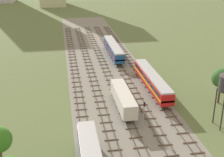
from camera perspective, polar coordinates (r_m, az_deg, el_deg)
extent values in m
plane|color=#5B6B3D|center=(77.35, -0.40, -0.17)|extent=(480.00, 480.00, 0.00)
cube|color=gray|center=(77.35, -0.40, -0.17)|extent=(21.00, 176.00, 0.01)
cube|color=#47382D|center=(77.36, -7.27, -0.18)|extent=(0.07, 126.00, 0.15)
cube|color=#47382D|center=(77.42, -6.22, -0.12)|extent=(0.07, 126.00, 0.15)
cube|color=brown|center=(49.59, -4.49, -13.71)|extent=(2.40, 0.22, 0.14)
cube|color=brown|center=(52.07, -4.81, -11.82)|extent=(2.40, 0.22, 0.14)
cube|color=brown|center=(54.59, -5.11, -10.10)|extent=(2.40, 0.22, 0.14)
cube|color=brown|center=(57.16, -5.37, -8.54)|extent=(2.40, 0.22, 0.14)
cube|color=brown|center=(59.78, -5.61, -7.11)|extent=(2.40, 0.22, 0.14)
cube|color=brown|center=(62.42, -5.82, -5.81)|extent=(2.40, 0.22, 0.14)
cube|color=brown|center=(65.10, -6.02, -4.61)|extent=(2.40, 0.22, 0.14)
cube|color=brown|center=(67.81, -6.21, -3.50)|extent=(2.40, 0.22, 0.14)
cube|color=brown|center=(70.53, -6.37, -2.48)|extent=(2.40, 0.22, 0.14)
cube|color=brown|center=(73.28, -6.53, -1.54)|extent=(2.40, 0.22, 0.14)
cube|color=brown|center=(76.05, -6.67, -0.66)|extent=(2.40, 0.22, 0.14)
cube|color=brown|center=(78.84, -6.81, 0.15)|extent=(2.40, 0.22, 0.14)
cube|color=brown|center=(81.64, -6.93, 0.91)|extent=(2.40, 0.22, 0.14)
cube|color=brown|center=(84.45, -7.05, 1.62)|extent=(2.40, 0.22, 0.14)
cube|color=brown|center=(87.28, -7.16, 2.28)|extent=(2.40, 0.22, 0.14)
cube|color=brown|center=(90.12, -7.26, 2.90)|extent=(2.40, 0.22, 0.14)
cube|color=brown|center=(92.96, -7.35, 3.48)|extent=(2.40, 0.22, 0.14)
cube|color=brown|center=(95.82, -7.44, 4.03)|extent=(2.40, 0.22, 0.14)
cube|color=brown|center=(98.69, -7.53, 4.54)|extent=(2.40, 0.22, 0.14)
cube|color=brown|center=(101.56, -7.61, 5.03)|extent=(2.40, 0.22, 0.14)
cube|color=brown|center=(104.44, -7.68, 5.49)|extent=(2.40, 0.22, 0.14)
cube|color=brown|center=(107.33, -7.76, 5.93)|extent=(2.40, 0.22, 0.14)
cube|color=brown|center=(110.22, -7.83, 6.34)|extent=(2.40, 0.22, 0.14)
cube|color=brown|center=(113.12, -7.89, 6.73)|extent=(2.40, 0.22, 0.14)
cube|color=brown|center=(116.03, -7.95, 7.10)|extent=(2.40, 0.22, 0.14)
cube|color=brown|center=(118.93, -8.01, 7.45)|extent=(2.40, 0.22, 0.14)
cube|color=brown|center=(121.85, -8.07, 7.79)|extent=(2.40, 0.22, 0.14)
cube|color=brown|center=(124.76, -8.12, 8.11)|extent=(2.40, 0.22, 0.14)
cube|color=brown|center=(127.69, -8.17, 8.42)|extent=(2.40, 0.22, 0.14)
cube|color=brown|center=(130.61, -8.22, 8.71)|extent=(2.40, 0.22, 0.14)
cube|color=brown|center=(133.54, -8.27, 8.99)|extent=(2.40, 0.22, 0.14)
cube|color=brown|center=(136.47, -8.31, 9.26)|extent=(2.40, 0.22, 0.14)
cube|color=#47382D|center=(77.61, -4.14, 0.01)|extent=(0.07, 126.00, 0.15)
cube|color=#47382D|center=(77.75, -3.09, 0.08)|extent=(0.07, 126.00, 0.15)
cube|color=brown|center=(50.04, 0.49, -13.27)|extent=(2.40, 0.22, 0.14)
cube|color=brown|center=(52.49, -0.10, -11.43)|extent=(2.40, 0.22, 0.14)
cube|color=brown|center=(55.00, -0.63, -9.75)|extent=(2.40, 0.22, 0.14)
cube|color=brown|center=(57.55, -1.11, -8.22)|extent=(2.40, 0.22, 0.14)
cube|color=brown|center=(60.15, -1.54, -6.82)|extent=(2.40, 0.22, 0.14)
cube|color=brown|center=(62.78, -1.94, -5.53)|extent=(2.40, 0.22, 0.14)
cube|color=brown|center=(65.44, -2.30, -4.35)|extent=(2.40, 0.22, 0.14)
cube|color=brown|center=(68.13, -2.63, -3.26)|extent=(2.40, 0.22, 0.14)
cube|color=brown|center=(70.85, -2.94, -2.26)|extent=(2.40, 0.22, 0.14)
cube|color=brown|center=(73.59, -3.23, -1.33)|extent=(2.40, 0.22, 0.14)
cube|color=brown|center=(76.34, -3.49, -0.46)|extent=(2.40, 0.22, 0.14)
cube|color=brown|center=(79.12, -3.73, 0.34)|extent=(2.40, 0.22, 0.14)
cube|color=brown|center=(81.91, -3.96, 1.09)|extent=(2.40, 0.22, 0.14)
cube|color=brown|center=(84.71, -4.18, 1.79)|extent=(2.40, 0.22, 0.14)
cube|color=brown|center=(87.53, -4.38, 2.44)|extent=(2.40, 0.22, 0.14)
cube|color=brown|center=(90.36, -4.56, 3.06)|extent=(2.40, 0.22, 0.14)
cube|color=brown|center=(93.20, -4.74, 3.63)|extent=(2.40, 0.22, 0.14)
cube|color=brown|center=(96.05, -4.91, 4.18)|extent=(2.40, 0.22, 0.14)
cube|color=brown|center=(98.91, -5.06, 4.69)|extent=(2.40, 0.22, 0.14)
cube|color=brown|center=(101.78, -5.21, 5.17)|extent=(2.40, 0.22, 0.14)
cube|color=brown|center=(104.65, -5.35, 5.62)|extent=(2.40, 0.22, 0.14)
cube|color=brown|center=(107.54, -5.48, 6.06)|extent=(2.40, 0.22, 0.14)
cube|color=brown|center=(110.42, -5.61, 6.46)|extent=(2.40, 0.22, 0.14)
cube|color=brown|center=(113.32, -5.73, 6.85)|extent=(2.40, 0.22, 0.14)
cube|color=brown|center=(116.22, -5.84, 7.22)|extent=(2.40, 0.22, 0.14)
cube|color=brown|center=(119.12, -5.95, 7.57)|extent=(2.40, 0.22, 0.14)
cube|color=brown|center=(122.03, -6.06, 7.90)|extent=(2.40, 0.22, 0.14)
cube|color=brown|center=(124.94, -6.16, 8.22)|extent=(2.40, 0.22, 0.14)
cube|color=brown|center=(127.86, -6.25, 8.53)|extent=(2.40, 0.22, 0.14)
cube|color=brown|center=(130.78, -6.34, 8.82)|extent=(2.40, 0.22, 0.14)
cube|color=brown|center=(133.70, -6.43, 9.09)|extent=(2.40, 0.22, 0.14)
cube|color=brown|center=(136.63, -6.51, 9.36)|extent=(2.40, 0.22, 0.14)
cube|color=#47382D|center=(78.09, -1.04, 0.21)|extent=(0.07, 126.00, 0.15)
cube|color=#47382D|center=(78.30, 0.00, 0.27)|extent=(0.07, 126.00, 0.15)
cube|color=brown|center=(50.84, 5.34, -12.75)|extent=(2.40, 0.22, 0.14)
cube|color=brown|center=(53.25, 4.50, -10.97)|extent=(2.40, 0.22, 0.14)
cube|color=brown|center=(55.73, 3.75, -9.34)|extent=(2.40, 0.22, 0.14)
cube|color=brown|center=(58.25, 3.07, -7.86)|extent=(2.40, 0.22, 0.14)
cube|color=brown|center=(60.81, 2.45, -6.49)|extent=(2.40, 0.22, 0.14)
cube|color=brown|center=(63.42, 1.88, -5.24)|extent=(2.40, 0.22, 0.14)
cube|color=brown|center=(66.05, 1.37, -4.08)|extent=(2.40, 0.22, 0.14)
cube|color=brown|center=(68.72, 0.89, -3.01)|extent=(2.40, 0.22, 0.14)
cube|color=brown|center=(71.41, 0.45, -2.03)|extent=(2.40, 0.22, 0.14)
cube|color=brown|center=(74.13, 0.04, -1.11)|extent=(2.40, 0.22, 0.14)
cube|color=brown|center=(76.87, -0.34, -0.26)|extent=(2.40, 0.22, 0.14)
cube|color=brown|center=(79.63, -0.69, 0.53)|extent=(2.40, 0.22, 0.14)
cube|color=brown|center=(82.40, -1.02, 1.27)|extent=(2.40, 0.22, 0.14)
cube|color=brown|center=(85.19, -1.33, 1.96)|extent=(2.40, 0.22, 0.14)
cube|color=brown|center=(87.99, -1.62, 2.60)|extent=(2.40, 0.22, 0.14)
cube|color=brown|center=(90.81, -1.89, 3.21)|extent=(2.40, 0.22, 0.14)
cube|color=brown|center=(93.63, -2.14, 3.78)|extent=(2.40, 0.22, 0.14)
cube|color=brown|center=(96.47, -2.38, 4.32)|extent=(2.40, 0.22, 0.14)
cube|color=brown|center=(99.32, -2.61, 4.82)|extent=(2.40, 0.22, 0.14)
cube|color=brown|center=(102.17, -2.83, 5.30)|extent=(2.40, 0.22, 0.14)
cube|color=brown|center=(105.04, -3.03, 5.75)|extent=(2.40, 0.22, 0.14)
cube|color=brown|center=(107.91, -3.22, 6.18)|extent=(2.40, 0.22, 0.14)
cube|color=brown|center=(110.79, -3.40, 6.58)|extent=(2.40, 0.22, 0.14)
cube|color=brown|center=(113.67, -3.58, 6.96)|extent=(2.40, 0.22, 0.14)
cube|color=brown|center=(116.56, -3.74, 7.33)|extent=(2.40, 0.22, 0.14)
cube|color=brown|center=(119.46, -3.90, 7.68)|extent=(2.40, 0.22, 0.14)
cube|color=brown|center=(122.36, -4.05, 8.01)|extent=(2.40, 0.22, 0.14)
cube|color=brown|center=(125.26, -4.20, 8.32)|extent=(2.40, 0.22, 0.14)
cube|color=brown|center=(128.17, -4.33, 8.62)|extent=(2.40, 0.22, 0.14)
cube|color=brown|center=(131.09, -4.47, 8.91)|extent=(2.40, 0.22, 0.14)
cube|color=brown|center=(134.01, -4.59, 9.19)|extent=(2.40, 0.22, 0.14)
cube|color=brown|center=(136.93, -4.71, 9.45)|extent=(2.40, 0.22, 0.14)
cube|color=#47382D|center=(78.79, 2.02, 0.40)|extent=(0.07, 126.00, 0.15)
cube|color=#47382D|center=(79.08, 3.04, 0.46)|extent=(0.07, 126.00, 0.15)
cube|color=brown|center=(49.68, 11.13, -14.03)|extent=(2.40, 0.22, 0.14)
cube|color=brown|center=(51.97, 9.97, -12.17)|extent=(2.40, 0.22, 0.14)
cube|color=brown|center=(54.34, 8.93, -10.47)|extent=(2.40, 0.22, 0.14)
cube|color=brown|center=(56.76, 7.98, -8.90)|extent=(2.40, 0.22, 0.14)
cube|color=brown|center=(59.24, 7.12, -7.47)|extent=(2.40, 0.22, 0.14)
cube|color=brown|center=(61.77, 6.33, -6.14)|extent=(2.40, 0.22, 0.14)
cube|color=brown|center=(64.33, 5.61, -4.93)|extent=(2.40, 0.22, 0.14)
cube|color=brown|center=(66.93, 4.95, -3.80)|extent=(2.40, 0.22, 0.14)
cube|color=brown|center=(69.56, 4.34, -2.76)|extent=(2.40, 0.22, 0.14)
cube|color=brown|center=(72.23, 3.77, -1.79)|extent=(2.40, 0.22, 0.14)
cube|color=brown|center=(74.91, 3.25, -0.90)|extent=(2.40, 0.22, 0.14)
cube|color=brown|center=(77.62, 2.76, -0.06)|extent=(2.40, 0.22, 0.14)
cube|color=brown|center=(80.36, 2.30, 0.71)|extent=(2.40, 0.22, 0.14)
cube|color=brown|center=(83.10, 1.88, 1.44)|extent=(2.40, 0.22, 0.14)
cube|color=brown|center=(85.87, 1.48, 2.12)|extent=(2.40, 0.22, 0.14)
cube|color=brown|center=(88.65, 1.10, 2.76)|extent=(2.40, 0.22, 0.14)
cube|color=brown|center=(91.45, 0.75, 3.35)|extent=(2.40, 0.22, 0.14)
cube|color=brown|center=(94.26, 0.42, 3.92)|extent=(2.40, 0.22, 0.14)
cube|color=brown|center=(97.08, 0.11, 4.44)|extent=(2.40, 0.22, 0.14)
cube|color=brown|center=(99.90, -0.18, 4.94)|extent=(2.40, 0.22, 0.14)
cube|color=brown|center=(102.74, -0.46, 5.42)|extent=(2.40, 0.22, 0.14)
cube|color=brown|center=(105.59, -0.73, 5.86)|extent=(2.40, 0.22, 0.14)
cube|color=brown|center=(108.45, -0.98, 6.28)|extent=(2.40, 0.22, 0.14)
cube|color=brown|center=(111.31, -1.22, 6.69)|extent=(2.40, 0.22, 0.14)
cube|color=brown|center=(114.18, -1.44, 7.07)|extent=(2.40, 0.22, 0.14)
cube|color=brown|center=(117.06, -1.66, 7.43)|extent=(2.40, 0.22, 0.14)
cube|color=brown|center=(119.95, -1.86, 7.77)|extent=(2.40, 0.22, 0.14)
cube|color=brown|center=(122.84, -2.06, 8.10)|extent=(2.40, 0.22, 0.14)
cube|color=brown|center=(125.73, -2.25, 8.41)|extent=(2.40, 0.22, 0.14)
cube|color=brown|center=(128.63, -2.43, 8.71)|extent=(2.40, 0.22, 0.14)
cube|color=brown|center=(131.53, -2.60, 9.00)|extent=(2.40, 0.22, 0.14)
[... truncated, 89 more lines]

